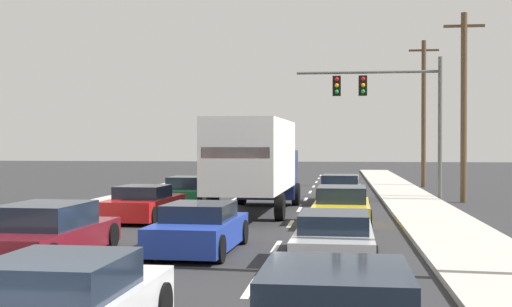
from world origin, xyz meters
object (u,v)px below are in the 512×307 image
Objects in this scene: car_silver at (334,238)px; car_maroon at (47,233)px; car_green at (188,192)px; traffic_signal_mast at (380,97)px; car_yellow at (342,207)px; car_red at (144,204)px; utility_pole_mid at (464,105)px; car_blue at (199,229)px; car_gray at (340,190)px; utility_pole_far at (424,112)px; box_truck at (256,160)px.

car_maroon is at bearing -176.46° from car_silver.
traffic_signal_mast is at bearing 25.12° from car_green.
car_yellow is 0.66× the size of traffic_signal_mast.
car_red is 15.51m from utility_pole_mid.
car_green is 13.45m from car_blue.
car_yellow is at bearing -89.71° from car_gray.
car_maroon is 20.85m from traffic_signal_mast.
car_green is 0.47× the size of utility_pole_far.
car_yellow is (6.78, 7.74, -0.02)m from car_maroon.
car_gray is at bearing 58.57° from box_truck.
box_truck is at bearing -47.53° from car_green.
car_silver is (6.64, -7.58, -0.03)m from car_red.
car_gray reaches higher than car_yellow.
car_maroon is at bearing -131.20° from car_yellow.
car_blue is at bearing 22.77° from car_maroon.
car_green is 15.48m from car_silver.
utility_pole_far is (8.51, 26.28, 4.07)m from car_blue.
box_truck is 1.06× the size of utility_pole_mid.
car_green is at bearing 135.06° from car_yellow.
car_blue is 14.87m from car_gray.
car_maroon is 1.02× the size of car_gray.
utility_pole_far reaches higher than car_yellow.
car_red is 10.07m from car_silver.
utility_pole_mid reaches higher than car_yellow.
traffic_signal_mast is at bearing 80.13° from car_yellow.
car_silver is (6.60, 0.41, -0.07)m from car_maroon.
car_yellow is 20.94m from utility_pole_far.
car_red is (-0.11, -6.45, 0.01)m from car_green.
car_silver is at bearing -65.05° from car_green.
car_blue is 7.25m from car_yellow.
car_yellow reaches higher than car_silver.
car_gray is 0.66× the size of traffic_signal_mast.
utility_pole_far reaches higher than box_truck.
utility_pole_mid is (8.70, 5.99, 2.37)m from box_truck.
utility_pole_far reaches higher than traffic_signal_mast.
traffic_signal_mast reaches higher than car_maroon.
car_yellow is (0.04, -8.11, -0.00)m from car_gray.
car_maroon is 10.29m from car_yellow.
box_truck is 1.97× the size of car_silver.
car_gray is 6.77m from utility_pole_mid.
car_gray reaches higher than car_blue.
car_maroon is 1.13× the size of car_blue.
traffic_signal_mast reaches higher than car_yellow.
box_truck reaches higher than car_yellow.
car_red is at bearing 116.79° from car_blue.
car_red is at bearing -143.56° from box_truck.
traffic_signal_mast is at bearing 153.05° from utility_pole_mid.
utility_pole_mid reaches higher than car_red.
utility_pole_far reaches higher than car_red.
box_truck is 10.83m from utility_pole_mid.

